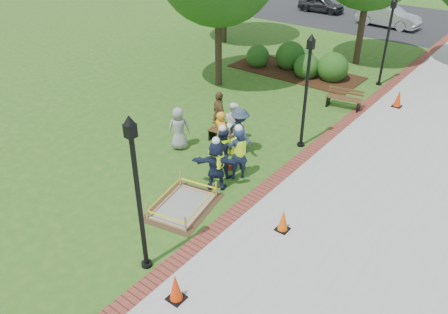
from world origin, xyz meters
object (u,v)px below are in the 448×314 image
Objects in this scene: bench_near at (226,136)px; hivis_worker_a at (216,163)px; cone_front at (176,288)px; hivis_worker_b at (238,152)px; wet_concrete_pad at (183,201)px; lamp_near at (137,186)px; hivis_worker_c at (223,150)px.

hivis_worker_a reaches higher than bench_near.
hivis_worker_a is at bearing 117.11° from cone_front.
bench_near is 2.64m from hivis_worker_b.
lamp_near reaches higher than wet_concrete_pad.
lamp_near is 2.28× the size of hivis_worker_c.
hivis_worker_b is (-0.59, 4.74, -1.50)m from lamp_near.
hivis_worker_a reaches higher than hivis_worker_c.
wet_concrete_pad is 3.56m from cone_front.
hivis_worker_b is (-1.95, 5.08, 0.60)m from cone_front.
lamp_near is at bearing -78.58° from hivis_worker_a.
cone_front is 5.47m from hivis_worker_b.
hivis_worker_a is 0.94m from hivis_worker_b.
bench_near is at bearing 110.35° from wet_concrete_pad.
hivis_worker_c reaches higher than bench_near.
hivis_worker_c is (-0.36, 0.78, -0.00)m from hivis_worker_a.
bench_near is 0.77× the size of hivis_worker_c.
wet_concrete_pad is at bearing -96.06° from hivis_worker_a.
bench_near is 7.27m from lamp_near.
hivis_worker_a is 0.86m from hivis_worker_c.
cone_front is 0.39× the size of hivis_worker_b.
cone_front is 4.71m from hivis_worker_a.
cone_front is 2.53m from lamp_near.
cone_front is at bearing -62.89° from hivis_worker_a.
hivis_worker_a is at bearing -101.44° from hivis_worker_b.
wet_concrete_pad is 1.60m from hivis_worker_a.
lamp_near is (2.44, -6.47, 2.24)m from bench_near.
bench_near is 3.20m from hivis_worker_a.
cone_front is (3.80, -6.81, 0.14)m from bench_near.
lamp_near is (-1.36, 0.34, 2.10)m from cone_front.
cone_front is (2.28, -2.73, 0.14)m from wet_concrete_pad.
hivis_worker_b is at bearing 13.80° from hivis_worker_c.
hivis_worker_c is at bearing -166.20° from hivis_worker_b.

